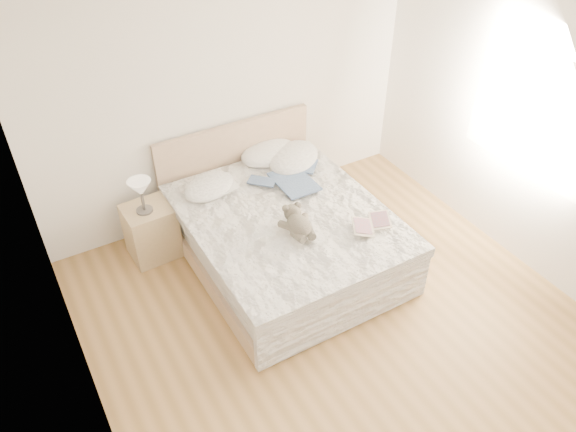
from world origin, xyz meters
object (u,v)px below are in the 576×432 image
at_px(nightstand, 151,231).
at_px(teddy_bear, 299,232).
at_px(table_lamp, 140,190).
at_px(childrens_book, 371,224).
at_px(bed, 283,233).
at_px(photo_book, 220,188).

relative_size(nightstand, teddy_bear, 1.55).
relative_size(table_lamp, teddy_bear, 0.94).
bearing_deg(childrens_book, table_lamp, 171.22).
bearing_deg(bed, childrens_book, -48.31).
height_order(bed, table_lamp, bed).
bearing_deg(childrens_book, nightstand, 170.05).
xyz_separation_m(photo_book, teddy_bear, (0.31, -0.96, 0.02)).
relative_size(nightstand, childrens_book, 1.47).
height_order(nightstand, teddy_bear, teddy_bear).
bearing_deg(nightstand, teddy_bear, -47.77).
relative_size(photo_book, childrens_book, 0.90).
bearing_deg(bed, table_lamp, 149.12).
relative_size(bed, photo_book, 6.22).
height_order(bed, nightstand, bed).
xyz_separation_m(bed, nightstand, (-1.07, 0.69, -0.03)).
distance_m(nightstand, teddy_bear, 1.53).
height_order(nightstand, photo_book, photo_book).
bearing_deg(photo_book, childrens_book, -50.64).
height_order(photo_book, teddy_bear, teddy_bear).
xyz_separation_m(bed, table_lamp, (-1.10, 0.66, 0.50)).
xyz_separation_m(table_lamp, teddy_bear, (1.03, -1.07, -0.15)).
height_order(bed, childrens_book, bed).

